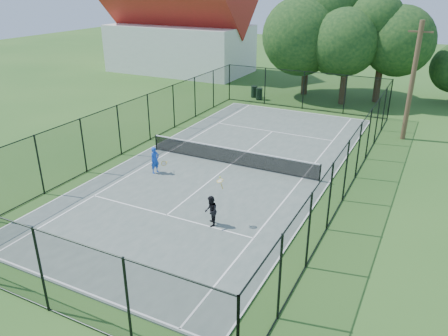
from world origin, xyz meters
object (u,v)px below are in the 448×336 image
at_px(trash_bin_right, 259,94).
at_px(player_black, 211,211).
at_px(utility_pole, 412,82).
at_px(trash_bin_left, 254,92).
at_px(tennis_net, 231,156).
at_px(player_blue, 155,160).

distance_m(trash_bin_right, player_black, 21.33).
height_order(utility_pole, player_black, utility_pole).
distance_m(trash_bin_left, utility_pole, 14.49).
height_order(tennis_net, trash_bin_right, tennis_net).
distance_m(trash_bin_left, player_blue, 17.61).
xyz_separation_m(utility_pole, player_black, (-5.89, -15.26, -3.00)).
xyz_separation_m(tennis_net, player_black, (2.12, -6.26, 0.15)).
xyz_separation_m(utility_pole, player_blue, (-11.09, -11.82, -2.96)).
relative_size(tennis_net, trash_bin_right, 10.00).
xyz_separation_m(trash_bin_left, player_blue, (1.83, -17.52, 0.27)).
distance_m(player_blue, player_black, 6.24).
relative_size(utility_pole, player_blue, 5.14).
height_order(player_blue, player_black, player_black).
distance_m(trash_bin_right, player_blue, 16.96).
distance_m(trash_bin_left, player_black, 22.11).
height_order(trash_bin_left, player_blue, player_blue).
bearing_deg(utility_pole, player_black, -111.10).
height_order(trash_bin_right, player_black, player_black).
relative_size(trash_bin_right, player_black, 0.47).
bearing_deg(utility_pole, trash_bin_left, 156.20).
xyz_separation_m(trash_bin_right, player_black, (6.32, -20.37, 0.22)).
bearing_deg(utility_pole, tennis_net, -131.67).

